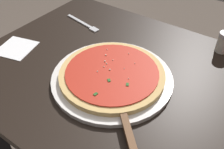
# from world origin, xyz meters

# --- Properties ---
(restaurant_table) EXTENTS (1.03, 0.74, 0.76)m
(restaurant_table) POSITION_xyz_m (0.00, 0.00, 0.61)
(restaurant_table) COLOR black
(restaurant_table) RESTS_ON ground_plane
(serving_plate) EXTENTS (0.37, 0.37, 0.01)m
(serving_plate) POSITION_xyz_m (-0.03, -0.04, 0.77)
(serving_plate) COLOR white
(serving_plate) RESTS_ON restaurant_table
(pizza) EXTENTS (0.32, 0.32, 0.02)m
(pizza) POSITION_xyz_m (-0.03, -0.04, 0.78)
(pizza) COLOR #DBB26B
(pizza) RESTS_ON serving_plate
(pizza_server) EXTENTS (0.19, 0.19, 0.01)m
(pizza_server) POSITION_xyz_m (0.09, -0.17, 0.78)
(pizza_server) COLOR silver
(pizza_server) RESTS_ON serving_plate
(napkin_folded_right) EXTENTS (0.15, 0.15, 0.00)m
(napkin_folded_right) POSITION_xyz_m (-0.41, -0.11, 0.76)
(napkin_folded_right) COLOR white
(napkin_folded_right) RESTS_ON restaurant_table
(fork) EXTENTS (0.19, 0.05, 0.00)m
(fork) POSITION_xyz_m (-0.32, 0.17, 0.76)
(fork) COLOR silver
(fork) RESTS_ON restaurant_table
(parmesan_shaker) EXTENTS (0.05, 0.05, 0.07)m
(parmesan_shaker) POSITION_xyz_m (0.20, 0.30, 0.80)
(parmesan_shaker) COLOR silver
(parmesan_shaker) RESTS_ON restaurant_table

